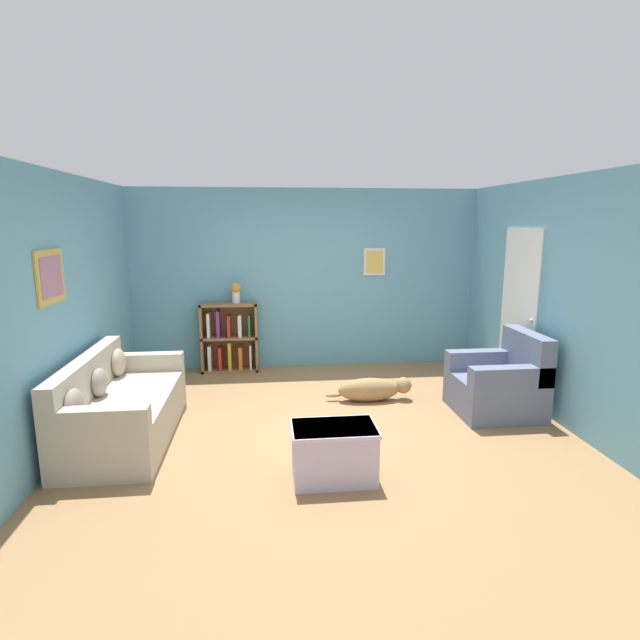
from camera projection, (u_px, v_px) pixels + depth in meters
name	position (u px, v px, depth m)	size (l,w,h in m)	color
ground_plane	(324.00, 422.00, 5.38)	(14.00, 14.00, 0.00)	#997047
wall_back	(306.00, 279.00, 7.32)	(5.60, 0.13, 2.60)	#609EB7
wall_left	(64.00, 308.00, 4.85)	(0.13, 5.00, 2.60)	#609EB7
wall_right	(557.00, 300.00, 5.42)	(0.16, 5.00, 2.60)	#609EB7
couch	(120.00, 409.00, 4.94)	(0.86, 1.88, 0.84)	#B7AD99
bookshelf	(229.00, 339.00, 7.17)	(0.80, 0.28, 1.00)	olive
recliner_chair	(500.00, 384.00, 5.61)	(0.88, 0.87, 0.92)	slate
coffee_table	(334.00, 451.00, 4.16)	(0.70, 0.46, 0.47)	#BCB2D1
dog	(373.00, 389.00, 6.01)	(1.05, 0.25, 0.28)	#9E7A4C
vase	(236.00, 292.00, 7.03)	(0.14, 0.14, 0.29)	silver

